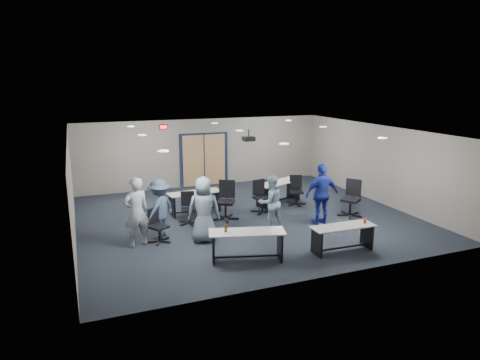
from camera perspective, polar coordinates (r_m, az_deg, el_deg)
name	(u,v)px	position (r m, az deg, el deg)	size (l,w,h in m)	color
floor	(246,217)	(13.48, 0.75, -4.98)	(10.00, 10.00, 0.00)	black
back_wall	(204,153)	(17.29, -4.87, 3.67)	(10.00, 0.04, 2.70)	gray
front_wall	(326,219)	(9.25, 11.36, -5.07)	(10.00, 0.04, 2.70)	gray
left_wall	(71,190)	(12.20, -21.56, -1.29)	(0.04, 9.00, 2.70)	gray
right_wall	(378,164)	(15.66, 17.98, 2.06)	(0.04, 9.00, 2.70)	gray
ceiling	(246,131)	(12.89, 0.79, 6.50)	(10.00, 9.00, 0.04)	white
double_door	(204,160)	(17.31, -4.81, 2.67)	(2.00, 0.07, 2.20)	black
exit_sign	(163,127)	(16.71, -10.19, 6.98)	(0.32, 0.07, 0.18)	black
ceiling_projector	(249,139)	(13.50, 1.17, 5.54)	(0.35, 0.32, 0.37)	black
ceiling_can_lights	(243,131)	(13.12, 0.37, 6.49)	(6.24, 5.74, 0.02)	white
table_front_left	(247,240)	(10.22, 0.88, -8.04)	(1.89, 1.07, 1.00)	beige
table_front_right	(343,234)	(11.07, 13.56, -6.97)	(1.66, 0.59, 0.78)	beige
table_back_left	(195,199)	(13.83, -6.02, -2.50)	(1.77, 0.74, 0.70)	beige
table_back_right	(279,189)	(14.92, 5.17, -1.16)	(1.96, 1.32, 0.76)	beige
chair_back_a	(188,208)	(12.84, -6.89, -3.78)	(0.60, 0.60, 0.96)	black
chair_back_b	(225,201)	(13.13, -1.95, -2.77)	(0.75, 0.75, 1.19)	black
chair_back_c	(262,197)	(13.82, 3.00, -2.24)	(0.67, 0.67, 1.06)	black
chair_back_d	(296,191)	(14.79, 7.52, -1.41)	(0.63, 0.63, 1.01)	black
chair_loose_left	(159,226)	(11.54, -10.74, -6.00)	(0.58, 0.58, 0.92)	black
chair_loose_right	(351,198)	(13.86, 14.54, -2.40)	(0.73, 0.73, 1.16)	black
person_gray	(136,212)	(11.27, -13.65, -4.17)	(0.67, 0.44, 1.83)	#99A1A7
person_plaid	(204,209)	(11.31, -4.85, -3.93)	(0.86, 0.56, 1.77)	slate
person_lightblue	(271,202)	(12.29, 4.10, -2.98)	(0.77, 0.60, 1.58)	#97B3C8
person_navy	(322,194)	(12.87, 10.83, -1.85)	(1.07, 0.45, 1.83)	navy
person_back	(160,209)	(11.81, -10.67, -3.76)	(1.04, 0.60, 1.62)	#394A66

